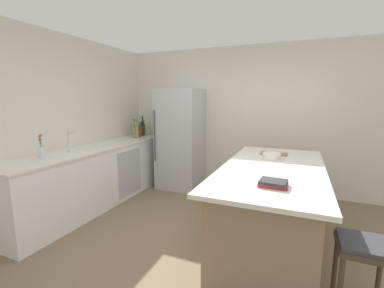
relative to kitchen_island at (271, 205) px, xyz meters
The scene contains 18 objects.
ground_plane 0.84m from the kitchen_island, 145.23° to the right, with size 7.20×7.20×0.00m, color #7A664C.
wall_rear 2.11m from the kitchen_island, 107.08° to the left, with size 6.00×0.10×2.60m, color silver.
wall_left 3.16m from the kitchen_island, behind, with size 0.10×6.00×2.60m, color silver.
counter_run_left 2.66m from the kitchen_island, behind, with size 0.65×3.11×0.93m.
kitchen_island is the anchor object (origin of this frame).
refrigerator 2.37m from the kitchen_island, 141.46° to the left, with size 0.76×0.75×1.85m.
bar_stool 1.14m from the kitchen_island, 49.56° to the right, with size 0.36×0.36×0.65m.
sink_faucet 2.79m from the kitchen_island, behind, with size 0.15×0.05×0.30m.
flower_vase 2.84m from the kitchen_island, 164.32° to the right, with size 0.07×0.07×0.31m.
whiskey_bottle 3.22m from the kitchen_island, 149.69° to the left, with size 0.08×0.08×0.30m.
wine_bottle 3.15m from the kitchen_island, 150.72° to the left, with size 0.07×0.07×0.40m.
vinegar_bottle 3.09m from the kitchen_island, 152.30° to the left, with size 0.05×0.05×0.28m.
hot_sauce_bottle 3.01m from the kitchen_island, 153.39° to the left, with size 0.05×0.05×0.24m.
gin_bottle 2.98m from the kitchen_island, 155.32° to the left, with size 0.07×0.07×0.33m.
olive_oil_bottle 2.94m from the kitchen_island, 156.78° to the left, with size 0.06×0.06×0.36m.
cookbook_stack 0.84m from the kitchen_island, 84.34° to the right, with size 0.24×0.20×0.05m.
mixing_bowl 0.63m from the kitchen_island, 98.49° to the left, with size 0.22×0.22×0.08m.
cutting_board 0.84m from the kitchen_island, 94.85° to the left, with size 0.35×0.21×0.02m.
Camera 1 is at (0.82, -2.53, 1.66)m, focal length 24.26 mm.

